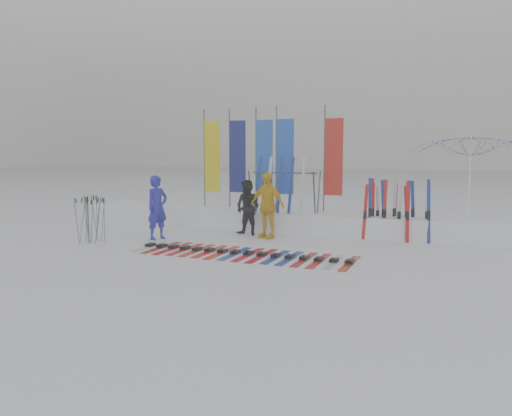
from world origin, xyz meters
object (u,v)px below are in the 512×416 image
at_px(person_black, 248,208).
at_px(tent_canopy, 469,186).
at_px(ski_rack, 284,186).
at_px(ski_row, 242,253).
at_px(person_blue, 157,208).
at_px(person_yellow, 267,205).

height_order(person_black, tent_canopy, tent_canopy).
bearing_deg(ski_rack, ski_row, -86.82).
height_order(tent_canopy, ski_row, tent_canopy).
bearing_deg(ski_row, person_black, 110.46).
height_order(tent_canopy, ski_rack, tent_canopy).
bearing_deg(ski_rack, tent_canopy, 7.65).
bearing_deg(ski_row, person_blue, 161.34).
height_order(ski_row, ski_rack, ski_rack).
distance_m(person_black, ski_row, 2.89).
xyz_separation_m(person_black, tent_canopy, (5.86, 1.64, 0.68)).
height_order(person_blue, ski_row, person_blue).
bearing_deg(ski_rack, person_black, -128.89).
bearing_deg(ski_rack, person_yellow, -94.21).
xyz_separation_m(person_black, person_yellow, (0.69, -0.25, 0.12)).
bearing_deg(ski_row, person_yellow, 96.92).
height_order(person_blue, person_yellow, person_yellow).
bearing_deg(person_blue, person_yellow, -43.75).
height_order(person_yellow, tent_canopy, tent_canopy).
distance_m(person_blue, person_yellow, 3.02).
bearing_deg(ski_row, ski_rack, 93.18).
distance_m(person_yellow, ski_rack, 1.29).
distance_m(person_blue, person_black, 2.58).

